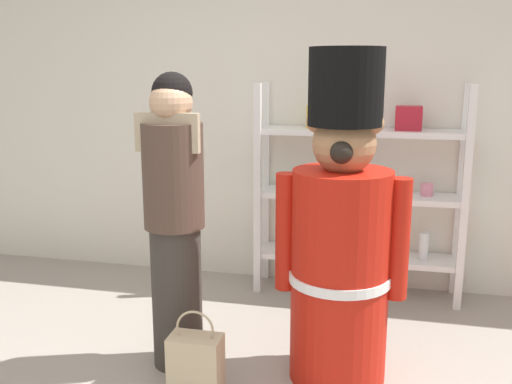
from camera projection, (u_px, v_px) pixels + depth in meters
back_wall at (299, 111)px, 4.28m from camera, size 6.40×0.12×2.60m
merchandise_shelf at (359, 190)px, 4.08m from camera, size 1.46×0.35×1.52m
teddy_bear_guard at (341, 242)px, 2.94m from camera, size 0.68×0.53×1.72m
person_shopper at (175, 217)px, 3.06m from camera, size 0.34×0.32×1.61m
shopping_bag at (196, 364)px, 2.90m from camera, size 0.27×0.16×0.45m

